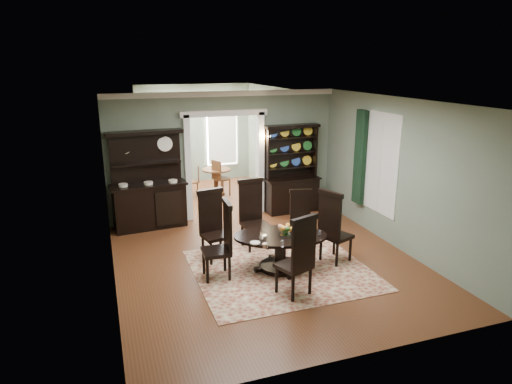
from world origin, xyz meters
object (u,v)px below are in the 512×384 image
dining_table (280,245)px  sideboard (149,194)px  welsh_dresser (291,181)px  parlor_table (216,178)px

dining_table → sideboard: 3.63m
dining_table → welsh_dresser: 3.42m
sideboard → parlor_table: size_ratio=2.72×
dining_table → sideboard: (-1.98, 3.02, 0.31)m
sideboard → parlor_table: bearing=39.4°
dining_table → welsh_dresser: (1.52, 3.05, 0.33)m
sideboard → welsh_dresser: bearing=-4.9°
welsh_dresser → parlor_table: size_ratio=2.70×
welsh_dresser → parlor_table: (-1.42, 2.03, -0.30)m
dining_table → sideboard: size_ratio=0.87×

